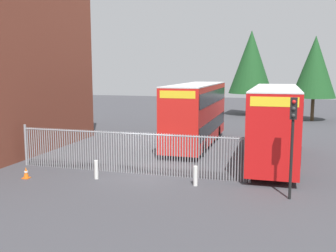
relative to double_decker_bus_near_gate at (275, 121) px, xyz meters
The scene contains 10 objects.
ground_plane 7.51m from the double_decker_bus_near_gate, 152.34° to the left, with size 100.00×100.00×0.00m, color #3D3D42.
palisade_fence 8.78m from the double_decker_bus_near_gate, 147.24° to the right, with size 12.69×0.14×2.35m.
double_decker_bus_near_gate is the anchor object (origin of this frame).
double_decker_bus_behind_fence_left 6.62m from the double_decker_bus_near_gate, 145.59° to the left, with size 2.54×10.81×4.42m.
bollard_near_left 10.66m from the double_decker_bus_near_gate, 143.72° to the right, with size 0.20×0.20×0.95m, color silver.
bollard_center_front 7.16m from the double_decker_bus_near_gate, 119.94° to the right, with size 0.20×0.20×0.95m, color silver.
traffic_cone_by_gate 14.01m from the double_decker_bus_near_gate, 149.19° to the right, with size 0.34×0.34×0.59m.
traffic_light_kerbside 6.82m from the double_decker_bus_near_gate, 83.32° to the right, with size 0.28×0.33×4.30m.
tree_tall_back 24.50m from the double_decker_bus_near_gate, 97.57° to the left, with size 5.14×5.14×9.99m.
tree_short_side 21.24m from the double_decker_bus_near_gate, 80.00° to the left, with size 4.53×4.53×8.95m.
Camera 1 is at (6.52, -18.73, 5.42)m, focal length 41.71 mm.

